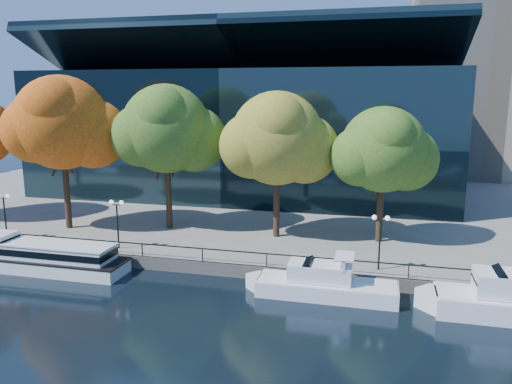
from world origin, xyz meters
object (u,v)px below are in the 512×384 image
(lamp_2, at_px, (380,230))
(tour_boat, at_px, (42,256))
(tree_2, at_px, (168,131))
(tree_4, at_px, (385,152))
(lamp_1, at_px, (117,213))
(tree_3, at_px, (279,141))
(cruiser_near, at_px, (321,283))
(tree_1, at_px, (63,125))
(lamp_0, at_px, (4,206))

(lamp_2, bearing_deg, tour_boat, -171.83)
(tree_2, height_order, tree_4, tree_2)
(tree_2, distance_m, lamp_2, 21.19)
(lamp_1, bearing_deg, tree_3, 28.37)
(cruiser_near, height_order, tree_1, tree_1)
(tree_4, bearing_deg, lamp_1, -161.06)
(lamp_0, height_order, lamp_2, same)
(tree_3, xyz_separation_m, lamp_0, (-22.76, -6.48, -5.53))
(tree_3, xyz_separation_m, lamp_2, (8.72, -6.48, -5.53))
(cruiser_near, xyz_separation_m, lamp_2, (3.76, 3.46, 3.04))
(lamp_0, xyz_separation_m, lamp_2, (31.48, 0.00, 0.00))
(tour_boat, height_order, lamp_0, lamp_0)
(tree_1, bearing_deg, tree_2, 14.37)
(tree_3, bearing_deg, lamp_0, -164.11)
(lamp_2, bearing_deg, tree_1, 170.92)
(lamp_1, distance_m, lamp_2, 20.72)
(tree_4, xyz_separation_m, lamp_0, (-31.59, -7.14, -4.76))
(tour_boat, relative_size, tree_3, 1.12)
(tree_1, height_order, lamp_2, tree_1)
(tour_boat, height_order, tree_2, tree_2)
(tree_3, height_order, tree_4, tree_3)
(tree_4, bearing_deg, tree_1, -174.70)
(tour_boat, bearing_deg, tree_2, 59.34)
(tree_2, bearing_deg, tree_3, -2.10)
(tour_boat, height_order, tree_4, tree_4)
(lamp_0, height_order, lamp_1, same)
(cruiser_near, height_order, tree_3, tree_3)
(tree_4, bearing_deg, tour_boat, -157.02)
(tour_boat, bearing_deg, lamp_2, 8.17)
(cruiser_near, distance_m, lamp_0, 28.10)
(tour_boat, xyz_separation_m, lamp_2, (25.31, 3.63, 2.83))
(tree_2, relative_size, tree_4, 1.16)
(tree_2, bearing_deg, cruiser_near, -33.95)
(tree_2, distance_m, tree_4, 19.24)
(lamp_1, relative_size, lamp_2, 1.00)
(tree_1, height_order, lamp_1, tree_1)
(cruiser_near, distance_m, tree_4, 13.72)
(cruiser_near, relative_size, tree_3, 0.82)
(tour_boat, xyz_separation_m, lamp_0, (-6.18, 3.63, 2.83))
(tree_2, bearing_deg, tour_boat, -120.66)
(tree_1, distance_m, tree_3, 19.66)
(tour_boat, xyz_separation_m, lamp_1, (4.59, 3.63, 2.83))
(tree_1, xyz_separation_m, lamp_0, (-3.23, -4.51, -6.68))
(tree_2, relative_size, lamp_0, 3.31)
(lamp_0, bearing_deg, tree_3, 15.89)
(cruiser_near, bearing_deg, tree_3, 116.52)
(tree_2, relative_size, lamp_1, 3.31)
(tour_boat, height_order, cruiser_near, cruiser_near)
(tree_3, bearing_deg, cruiser_near, -63.48)
(tree_3, bearing_deg, lamp_1, -151.63)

